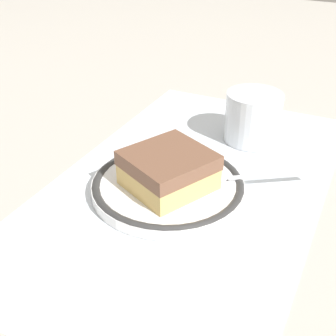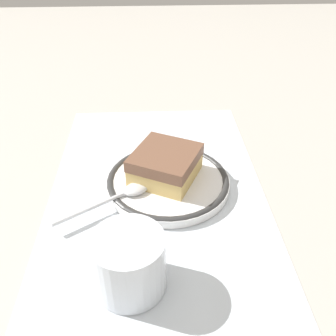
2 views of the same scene
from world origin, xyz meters
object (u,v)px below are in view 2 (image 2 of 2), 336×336
(spoon, at_px, (125,192))
(plate, at_px, (168,181))
(cup, at_px, (129,266))
(cake_slice, at_px, (165,164))

(spoon, bearing_deg, plate, 118.64)
(plate, height_order, spoon, spoon)
(plate, height_order, cup, cup)
(spoon, height_order, cup, cup)
(plate, bearing_deg, spoon, -61.36)
(cake_slice, relative_size, cup, 1.51)
(spoon, relative_size, cup, 1.65)
(plate, height_order, cake_slice, cake_slice)
(cup, bearing_deg, plate, 163.89)
(cup, bearing_deg, spoon, -175.08)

